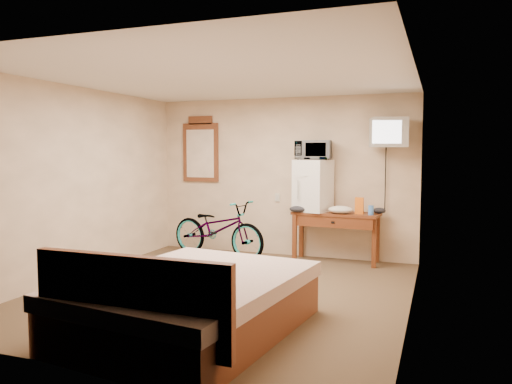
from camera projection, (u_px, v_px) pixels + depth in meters
room at (224, 186)px, 5.79m from camera, size 4.60×4.64×2.50m
desk at (336, 221)px, 7.40m from camera, size 1.30×0.58×0.75m
mini_fridge at (313, 186)px, 7.52m from camera, size 0.58×0.57×0.78m
microwave at (313, 150)px, 7.48m from camera, size 0.56×0.41×0.29m
snack_bag at (359, 206)px, 7.23m from camera, size 0.12×0.07×0.24m
blue_cup at (371, 210)px, 7.13m from camera, size 0.08×0.08×0.14m
cloth_cream at (341, 210)px, 7.28m from camera, size 0.36×0.28×0.11m
cloth_dark_a at (298, 209)px, 7.44m from camera, size 0.25×0.19×0.09m
cloth_dark_b at (379, 211)px, 7.28m from camera, size 0.19×0.15×0.09m
crt_television at (388, 133)px, 7.06m from camera, size 0.57×0.64×0.42m
wall_mirror at (201, 150)px, 8.38m from camera, size 0.64×0.04×1.09m
bicycle at (218, 229)px, 7.81m from camera, size 1.80×0.95×0.90m
bed at (189, 303)px, 4.51m from camera, size 1.94×2.42×0.90m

